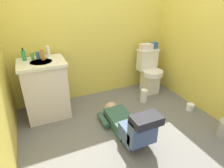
% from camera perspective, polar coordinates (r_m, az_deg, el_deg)
% --- Properties ---
extents(ground_plane, '(3.08, 3.05, 0.04)m').
position_cam_1_polar(ground_plane, '(2.62, 3.03, -12.91)').
color(ground_plane, slate).
extents(wall_back, '(2.74, 0.08, 2.40)m').
position_cam_1_polar(wall_back, '(3.06, -5.94, 17.78)').
color(wall_back, '#DEC94F').
rests_on(wall_back, ground_plane).
extents(wall_right, '(0.08, 2.05, 2.40)m').
position_cam_1_polar(wall_right, '(2.95, 28.22, 14.72)').
color(wall_right, '#DEC94F').
rests_on(wall_right, ground_plane).
extents(toilet, '(0.36, 0.46, 0.75)m').
position_cam_1_polar(toilet, '(3.40, 11.25, 3.68)').
color(toilet, silver).
rests_on(toilet, ground_plane).
extents(vanity_cabinet, '(0.60, 0.52, 0.82)m').
position_cam_1_polar(vanity_cabinet, '(2.79, -19.45, -1.30)').
color(vanity_cabinet, beige).
rests_on(vanity_cabinet, ground_plane).
extents(faucet, '(0.02, 0.02, 0.10)m').
position_cam_1_polar(faucet, '(2.76, -21.16, 8.30)').
color(faucet, silver).
rests_on(faucet, vanity_cabinet).
extents(person_plumber, '(0.39, 1.06, 0.52)m').
position_cam_1_polar(person_plumber, '(2.36, 4.72, -11.90)').
color(person_plumber, '#33594C').
rests_on(person_plumber, ground_plane).
extents(tissue_box, '(0.22, 0.11, 0.10)m').
position_cam_1_polar(tissue_box, '(3.31, 10.34, 11.06)').
color(tissue_box, silver).
rests_on(tissue_box, toilet).
extents(toiletry_bag, '(0.12, 0.09, 0.11)m').
position_cam_1_polar(toiletry_bag, '(3.40, 12.49, 11.32)').
color(toiletry_bag, '#33598C').
rests_on(toiletry_bag, toilet).
extents(soap_dispenser, '(0.06, 0.06, 0.17)m').
position_cam_1_polar(soap_dispenser, '(2.73, -25.14, 7.83)').
color(soap_dispenser, '#349C62').
rests_on(soap_dispenser, vanity_cabinet).
extents(bottle_green, '(0.04, 0.04, 0.10)m').
position_cam_1_polar(bottle_green, '(2.71, -22.94, 7.70)').
color(bottle_green, '#4F994A').
rests_on(bottle_green, vanity_cabinet).
extents(bottle_blue, '(0.04, 0.04, 0.10)m').
position_cam_1_polar(bottle_blue, '(2.72, -21.57, 8.06)').
color(bottle_blue, '#3B69BB').
rests_on(bottle_blue, vanity_cabinet).
extents(bottle_amber, '(0.06, 0.06, 0.15)m').
position_cam_1_polar(bottle_amber, '(2.67, -20.30, 8.41)').
color(bottle_amber, '#C2862F').
rests_on(bottle_amber, vanity_cabinet).
extents(bottle_white, '(0.06, 0.06, 0.15)m').
position_cam_1_polar(bottle_white, '(2.77, -18.87, 9.28)').
color(bottle_white, white).
rests_on(bottle_white, vanity_cabinet).
extents(paper_towel_roll, '(0.11, 0.11, 0.22)m').
position_cam_1_polar(paper_towel_roll, '(3.12, 9.61, -3.57)').
color(paper_towel_roll, white).
rests_on(paper_towel_roll, ground_plane).
extents(toilet_paper_roll, '(0.11, 0.11, 0.10)m').
position_cam_1_polar(toilet_paper_roll, '(3.14, 22.57, -6.40)').
color(toilet_paper_roll, white).
rests_on(toilet_paper_roll, ground_plane).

